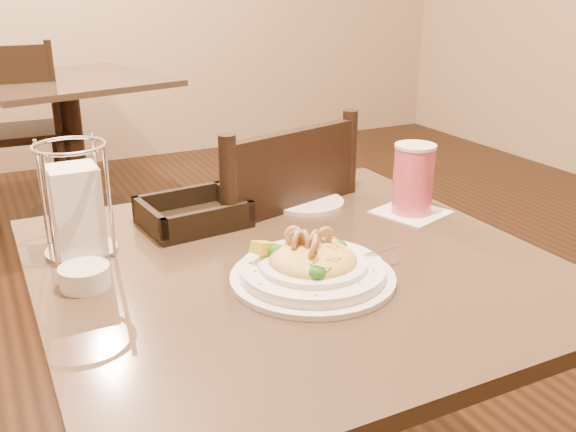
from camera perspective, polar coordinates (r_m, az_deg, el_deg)
name	(u,v)px	position (r m, az deg, el deg)	size (l,w,h in m)	color
main_table	(293,366)	(1.30, 0.41, -13.21)	(0.90, 0.90, 0.73)	black
background_table	(70,123)	(3.55, -18.81, 7.82)	(1.09, 1.09, 0.73)	black
dining_chair_near	(258,282)	(1.63, -2.66, -5.91)	(0.52, 0.52, 0.93)	black
dining_chair_far	(19,126)	(3.60, -22.82, 7.38)	(0.44, 0.44, 0.93)	black
pasta_bowl	(312,267)	(1.10, 2.17, -4.52)	(0.32, 0.29, 0.09)	white
drink_glass	(413,180)	(1.42, 11.07, 3.18)	(0.17, 0.17, 0.16)	white
bread_basket	(193,215)	(1.36, -8.43, 0.07)	(0.22, 0.19, 0.06)	black
napkin_caddy	(76,207)	(1.25, -18.30, 0.79)	(0.13, 0.13, 0.21)	silver
side_plate	(307,203)	(1.47, 1.72, 1.20)	(0.17, 0.17, 0.01)	white
butter_ramekin	(85,276)	(1.13, -17.62, -5.15)	(0.08, 0.08, 0.04)	white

